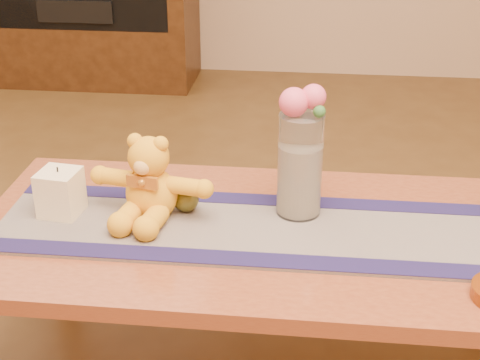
# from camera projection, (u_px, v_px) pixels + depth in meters

# --- Properties ---
(coffee_table_top) EXTENTS (1.40, 0.70, 0.04)m
(coffee_table_top) POSITION_uv_depth(u_px,v_px,m) (260.00, 236.00, 1.71)
(coffee_table_top) COLOR brown
(coffee_table_top) RESTS_ON floor
(table_leg_bl) EXTENTS (0.07, 0.07, 0.41)m
(table_leg_bl) POSITION_uv_depth(u_px,v_px,m) (58.00, 240.00, 2.13)
(table_leg_bl) COLOR brown
(table_leg_bl) RESTS_ON floor
(persian_runner) EXTENTS (1.20, 0.35, 0.01)m
(persian_runner) POSITION_uv_depth(u_px,v_px,m) (244.00, 228.00, 1.70)
(persian_runner) COLOR #1C1740
(persian_runner) RESTS_ON coffee_table_top
(runner_border_near) EXTENTS (1.20, 0.06, 0.00)m
(runner_border_near) POSITION_uv_depth(u_px,v_px,m) (237.00, 258.00, 1.57)
(runner_border_near) COLOR #1B1541
(runner_border_near) RESTS_ON persian_runner
(runner_border_far) EXTENTS (1.20, 0.06, 0.00)m
(runner_border_far) POSITION_uv_depth(u_px,v_px,m) (250.00, 199.00, 1.83)
(runner_border_far) COLOR #1B1541
(runner_border_far) RESTS_ON persian_runner
(teddy_bear) EXTENTS (0.34, 0.29, 0.20)m
(teddy_bear) POSITION_uv_depth(u_px,v_px,m) (151.00, 177.00, 1.71)
(teddy_bear) COLOR gold
(teddy_bear) RESTS_ON persian_runner
(pillar_candle) EXTENTS (0.11, 0.11, 0.11)m
(pillar_candle) POSITION_uv_depth(u_px,v_px,m) (60.00, 192.00, 1.74)
(pillar_candle) COLOR #FFECBB
(pillar_candle) RESTS_ON persian_runner
(candle_wick) EXTENTS (0.00, 0.00, 0.01)m
(candle_wick) POSITION_uv_depth(u_px,v_px,m) (57.00, 169.00, 1.71)
(candle_wick) COLOR black
(candle_wick) RESTS_ON pillar_candle
(glass_vase) EXTENTS (0.11, 0.11, 0.26)m
(glass_vase) POSITION_uv_depth(u_px,v_px,m) (300.00, 165.00, 1.71)
(glass_vase) COLOR silver
(glass_vase) RESTS_ON persian_runner
(potpourri_fill) EXTENTS (0.09, 0.09, 0.18)m
(potpourri_fill) POSITION_uv_depth(u_px,v_px,m) (299.00, 180.00, 1.72)
(potpourri_fill) COLOR beige
(potpourri_fill) RESTS_ON glass_vase
(rose_left) EXTENTS (0.07, 0.07, 0.07)m
(rose_left) POSITION_uv_depth(u_px,v_px,m) (294.00, 102.00, 1.63)
(rose_left) COLOR #EC5373
(rose_left) RESTS_ON glass_vase
(rose_right) EXTENTS (0.06, 0.06, 0.06)m
(rose_right) POSITION_uv_depth(u_px,v_px,m) (314.00, 97.00, 1.63)
(rose_right) COLOR #EC5373
(rose_right) RESTS_ON glass_vase
(blue_flower_back) EXTENTS (0.04, 0.04, 0.04)m
(blue_flower_back) POSITION_uv_depth(u_px,v_px,m) (307.00, 99.00, 1.67)
(blue_flower_back) COLOR #455496
(blue_flower_back) RESTS_ON glass_vase
(blue_flower_side) EXTENTS (0.04, 0.04, 0.04)m
(blue_flower_side) POSITION_uv_depth(u_px,v_px,m) (290.00, 104.00, 1.66)
(blue_flower_side) COLOR #455496
(blue_flower_side) RESTS_ON glass_vase
(leaf_sprig) EXTENTS (0.03, 0.03, 0.03)m
(leaf_sprig) POSITION_uv_depth(u_px,v_px,m) (319.00, 112.00, 1.62)
(leaf_sprig) COLOR #33662D
(leaf_sprig) RESTS_ON glass_vase
(bronze_ball) EXTENTS (0.09, 0.09, 0.07)m
(bronze_ball) POSITION_uv_depth(u_px,v_px,m) (186.00, 199.00, 1.76)
(bronze_ball) COLOR #4F4C1A
(bronze_ball) RESTS_ON persian_runner
(stereo_lower) EXTENTS (0.42, 0.28, 0.12)m
(stereo_lower) POSITION_uv_depth(u_px,v_px,m) (82.00, 7.00, 3.92)
(stereo_lower) COLOR black
(stereo_lower) RESTS_ON media_cabinet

